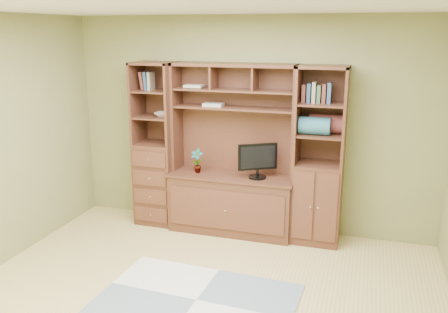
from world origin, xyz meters
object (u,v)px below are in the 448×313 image
(left_tower, at_px, (156,145))
(right_tower, at_px, (319,157))
(center_hutch, at_px, (232,151))
(monitor, at_px, (258,155))

(left_tower, height_order, right_tower, same)
(center_hutch, xyz_separation_m, right_tower, (1.02, 0.04, 0.00))
(center_hutch, bearing_deg, right_tower, 2.23)
(center_hutch, height_order, right_tower, same)
(right_tower, xyz_separation_m, monitor, (-0.70, -0.07, -0.01))
(left_tower, xyz_separation_m, right_tower, (2.02, 0.00, 0.00))
(right_tower, bearing_deg, center_hutch, -177.77)
(center_hutch, relative_size, left_tower, 1.00)
(center_hutch, height_order, monitor, center_hutch)
(center_hutch, distance_m, monitor, 0.33)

